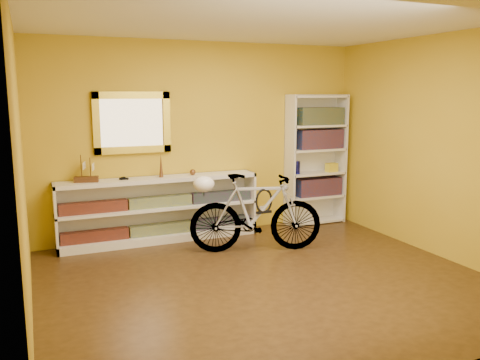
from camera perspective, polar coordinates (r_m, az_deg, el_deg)
name	(u,v)px	position (r m, az deg, el deg)	size (l,w,h in m)	color
floor	(266,281)	(5.30, 3.02, -11.45)	(4.50, 4.00, 0.01)	#321F0D
ceiling	(269,20)	(4.98, 3.31, 17.75)	(4.50, 4.00, 0.01)	silver
back_wall	(202,139)	(6.82, -4.31, 4.65)	(4.50, 0.01, 2.60)	gold
left_wall	(21,170)	(4.47, -23.75, 1.03)	(0.01, 4.00, 2.60)	gold
right_wall	(441,147)	(6.30, 21.94, 3.51)	(0.01, 4.00, 2.60)	gold
gilt_mirror	(132,123)	(6.52, -12.20, 6.41)	(0.98, 0.06, 0.78)	olive
wall_socket	(262,209)	(7.31, 2.56, -3.32)	(0.09, 0.01, 0.09)	silver
console_unit	(160,209)	(6.60, -9.10, -3.34)	(2.60, 0.35, 0.85)	silver
cd_row_lower	(161,229)	(6.64, -9.00, -5.52)	(2.50, 0.13, 0.14)	black
cd_row_upper	(160,201)	(6.56, -9.09, -2.44)	(2.50, 0.13, 0.14)	navy
model_ship	(86,169)	(6.34, -17.19, 1.26)	(0.28, 0.11, 0.34)	#3B2110
toy_car	(124,180)	(6.43, -13.10, 0.04)	(0.00, 0.00, 0.00)	black
bronze_ornament	(161,165)	(6.50, -9.01, 1.69)	(0.05, 0.05, 0.31)	brown
decorative_orb	(193,172)	(6.63, -5.43, 0.90)	(0.08, 0.08, 0.08)	brown
bookcase	(316,160)	(7.44, 8.66, 2.29)	(0.90, 0.30, 1.90)	silver
book_row_a	(318,187)	(7.53, 8.90, -0.75)	(0.70, 0.22, 0.26)	maroon
book_row_b	(319,139)	(7.43, 9.05, 4.64)	(0.70, 0.22, 0.28)	maroon
book_row_c	(320,116)	(7.41, 9.12, 7.22)	(0.70, 0.22, 0.25)	#174051
travel_mug	(297,167)	(7.27, 6.54, 1.43)	(0.08, 0.08, 0.19)	navy
red_tin	(304,119)	(7.30, 7.31, 6.93)	(0.14, 0.14, 0.18)	maroon
yellow_bag	(332,167)	(7.55, 10.41, 1.43)	(0.16, 0.11, 0.13)	yellow
bicycle	(256,213)	(6.09, 1.84, -3.75)	(1.65, 0.43, 0.97)	silver
helmet	(204,184)	(5.96, -4.16, -0.46)	(0.26, 0.24, 0.19)	white
u_lock	(264,201)	(6.07, 2.75, -2.39)	(0.23, 0.23, 0.02)	black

